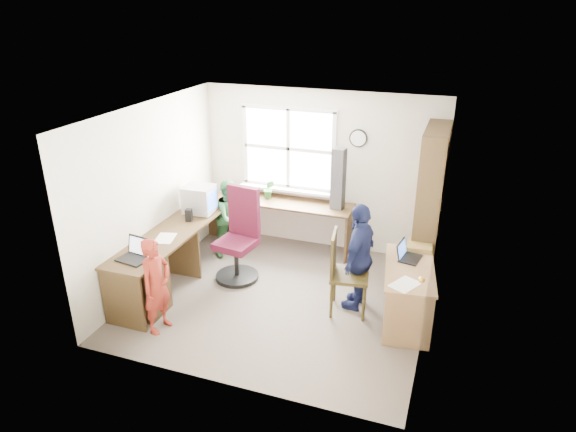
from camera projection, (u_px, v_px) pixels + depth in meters
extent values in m
cube|color=#4D453C|center=(282.00, 298.00, 6.64)|extent=(3.60, 3.40, 0.02)
cube|color=white|center=(281.00, 112.00, 5.69)|extent=(3.60, 3.40, 0.02)
cube|color=beige|center=(321.00, 171.00, 7.65)|extent=(3.60, 0.02, 2.40)
cube|color=beige|center=(217.00, 280.00, 4.68)|extent=(3.60, 0.02, 2.40)
cube|color=beige|center=(152.00, 195.00, 6.72)|extent=(0.02, 3.40, 2.40)
cube|color=beige|center=(436.00, 233.00, 5.61)|extent=(0.02, 3.40, 2.40)
cube|color=white|center=(288.00, 149.00, 7.67)|extent=(1.40, 0.01, 1.20)
cube|color=white|center=(288.00, 149.00, 7.66)|extent=(1.48, 0.04, 1.28)
cube|color=#9A7243|center=(422.00, 297.00, 4.79)|extent=(0.02, 0.82, 2.00)
sphere|color=gold|center=(422.00, 280.00, 5.09)|extent=(0.07, 0.07, 0.07)
cylinder|color=black|center=(358.00, 138.00, 7.24)|extent=(0.26, 0.03, 0.26)
cylinder|color=white|center=(358.00, 138.00, 7.23)|extent=(0.22, 0.01, 0.22)
cube|color=#44311B|center=(179.00, 227.00, 6.90)|extent=(0.60, 2.70, 0.03)
cube|color=#44311B|center=(298.00, 204.00, 7.66)|extent=(1.65, 0.56, 0.03)
cube|color=#44311B|center=(182.00, 252.00, 7.04)|extent=(0.56, 0.03, 0.72)
cube|color=#44311B|center=(123.00, 301.00, 5.90)|extent=(0.56, 0.03, 0.72)
cube|color=#44311B|center=(224.00, 216.00, 8.19)|extent=(0.56, 0.03, 0.72)
cube|color=#44311B|center=(350.00, 235.00, 7.56)|extent=(0.03, 0.52, 0.72)
cube|color=#44311B|center=(141.00, 286.00, 6.22)|extent=(0.54, 0.45, 0.72)
cube|color=olive|center=(410.00, 269.00, 5.95)|extent=(0.72, 1.27, 0.03)
cube|color=olive|center=(408.00, 322.00, 5.56)|extent=(0.52, 0.10, 0.67)
cube|color=olive|center=(407.00, 271.00, 6.61)|extent=(0.52, 0.10, 0.67)
cube|color=#44311B|center=(426.00, 221.00, 6.31)|extent=(0.30, 0.02, 2.10)
cube|color=#44311B|center=(433.00, 194.00, 7.18)|extent=(0.30, 0.02, 2.10)
cube|color=#44311B|center=(439.00, 128.00, 6.34)|extent=(0.30, 1.00, 0.02)
cube|color=#44311B|center=(422.00, 272.00, 7.13)|extent=(0.30, 1.00, 0.02)
cube|color=#44311B|center=(425.00, 249.00, 6.99)|extent=(0.30, 1.00, 0.02)
cube|color=#44311B|center=(428.00, 224.00, 6.84)|extent=(0.30, 1.00, 0.02)
cube|color=#44311B|center=(431.00, 197.00, 6.69)|extent=(0.30, 1.00, 0.02)
cube|color=#44311B|center=(434.00, 169.00, 6.54)|extent=(0.30, 1.00, 0.02)
cube|color=#44311B|center=(437.00, 140.00, 6.40)|extent=(0.30, 1.00, 0.02)
cube|color=#A41E17|center=(421.00, 273.00, 6.82)|extent=(0.25, 0.28, 0.27)
cube|color=navy|center=(423.00, 262.00, 7.09)|extent=(0.25, 0.30, 0.29)
cube|color=#1C7530|center=(425.00, 252.00, 7.35)|extent=(0.25, 0.26, 0.30)
cube|color=gold|center=(424.00, 248.00, 6.67)|extent=(0.25, 0.28, 0.30)
cube|color=#6B2F75|center=(426.00, 237.00, 6.94)|extent=(0.25, 0.30, 0.32)
cube|color=orange|center=(428.00, 230.00, 7.21)|extent=(0.25, 0.26, 0.29)
cube|color=black|center=(427.00, 220.00, 6.52)|extent=(0.25, 0.28, 0.32)
cube|color=beige|center=(429.00, 212.00, 6.80)|extent=(0.25, 0.30, 0.29)
cube|color=#A41E17|center=(431.00, 204.00, 7.06)|extent=(0.25, 0.26, 0.30)
cube|color=navy|center=(430.00, 194.00, 6.37)|extent=(0.25, 0.28, 0.29)
cube|color=#1C7530|center=(432.00, 185.00, 6.65)|extent=(0.25, 0.30, 0.30)
cube|color=gold|center=(434.00, 177.00, 6.90)|extent=(0.25, 0.26, 0.32)
cube|color=#6B2F75|center=(433.00, 164.00, 6.22)|extent=(0.25, 0.28, 0.30)
cube|color=orange|center=(436.00, 156.00, 6.49)|extent=(0.25, 0.30, 0.32)
cube|color=black|center=(437.00, 151.00, 6.76)|extent=(0.25, 0.26, 0.29)
cylinder|color=black|center=(237.00, 276.00, 7.09)|extent=(0.67, 0.67, 0.05)
cylinder|color=black|center=(236.00, 261.00, 6.99)|extent=(0.07, 0.07, 0.44)
cube|color=#410C1E|center=(236.00, 244.00, 6.89)|extent=(0.55, 0.55, 0.09)
cube|color=#410C1E|center=(244.00, 211.00, 6.92)|extent=(0.47, 0.15, 0.70)
cylinder|color=#362C12|center=(331.00, 300.00, 6.13)|extent=(0.04, 0.04, 0.48)
cylinder|color=#362C12|center=(364.00, 304.00, 6.07)|extent=(0.04, 0.04, 0.48)
cylinder|color=#362C12|center=(335.00, 284.00, 6.48)|extent=(0.04, 0.04, 0.48)
cylinder|color=#362C12|center=(365.00, 287.00, 6.42)|extent=(0.04, 0.04, 0.48)
cube|color=#362C12|center=(350.00, 275.00, 6.18)|extent=(0.52, 0.52, 0.04)
cube|color=#362C12|center=(334.00, 253.00, 6.10)|extent=(0.10, 0.43, 0.54)
cube|color=#ACABB0|center=(200.00, 212.00, 7.33)|extent=(0.31, 0.25, 0.02)
cube|color=#ACABB0|center=(199.00, 199.00, 7.25)|extent=(0.42, 0.38, 0.38)
cube|color=#3F72F2|center=(213.00, 200.00, 7.20)|extent=(0.02, 0.32, 0.28)
cube|color=black|center=(133.00, 259.00, 6.00)|extent=(0.39, 0.31, 0.02)
cube|color=black|center=(140.00, 246.00, 6.06)|extent=(0.36, 0.11, 0.23)
cube|color=white|center=(139.00, 246.00, 6.05)|extent=(0.31, 0.09, 0.19)
cube|color=black|center=(410.00, 259.00, 6.13)|extent=(0.27, 0.34, 0.02)
cube|color=black|center=(402.00, 249.00, 6.14)|extent=(0.10, 0.31, 0.20)
cube|color=#3F72F2|center=(402.00, 249.00, 6.14)|extent=(0.08, 0.27, 0.16)
cube|color=black|center=(189.00, 215.00, 7.02)|extent=(0.10, 0.10, 0.17)
cube|color=black|center=(205.00, 201.00, 7.50)|extent=(0.09, 0.09, 0.17)
cube|color=black|center=(338.00, 179.00, 7.31)|extent=(0.20, 0.18, 0.90)
cube|color=red|center=(420.00, 246.00, 6.39)|extent=(0.33, 0.33, 0.06)
cube|color=silver|center=(165.00, 238.00, 6.54)|extent=(0.30, 0.37, 0.00)
cube|color=silver|center=(405.00, 284.00, 5.59)|extent=(0.36, 0.40, 0.00)
imported|color=#29662B|center=(269.00, 189.00, 7.79)|extent=(0.19, 0.17, 0.30)
imported|color=maroon|center=(156.00, 286.00, 5.80)|extent=(0.33, 0.46, 1.15)
imported|color=#296733|center=(231.00, 217.00, 7.60)|extent=(0.62, 0.68, 1.15)
imported|color=#161D47|center=(359.00, 257.00, 6.21)|extent=(0.46, 0.85, 1.37)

